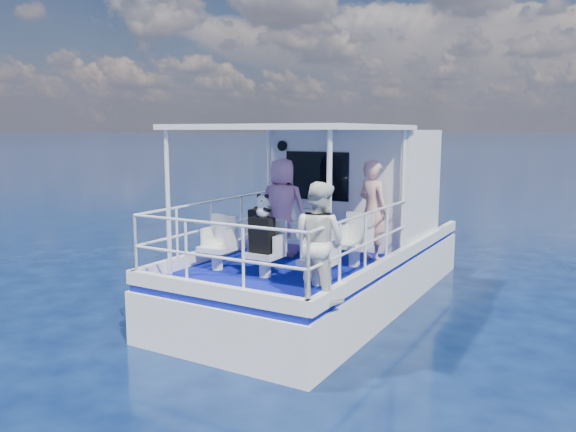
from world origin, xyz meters
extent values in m
plane|color=#071336|center=(0.00, 0.00, 0.00)|extent=(2000.00, 2000.00, 0.00)
cube|color=white|center=(0.00, 1.00, 0.00)|extent=(3.00, 7.00, 1.60)
cube|color=#080E79|center=(0.00, 1.00, 0.85)|extent=(2.90, 6.90, 0.10)
cube|color=white|center=(0.00, 2.30, 2.00)|extent=(2.85, 2.00, 2.20)
cube|color=white|center=(0.00, -0.20, 3.14)|extent=(3.00, 3.20, 0.08)
cylinder|color=white|center=(-1.35, -1.70, 2.00)|extent=(0.07, 0.07, 2.20)
cylinder|color=white|center=(1.35, -1.70, 2.00)|extent=(0.07, 0.07, 2.20)
cylinder|color=white|center=(-1.35, 1.20, 2.00)|extent=(0.07, 0.07, 2.20)
cylinder|color=white|center=(1.35, 1.20, 2.00)|extent=(0.07, 0.07, 2.20)
cube|color=silver|center=(-0.90, 0.20, 1.09)|extent=(0.48, 0.46, 0.38)
cube|color=silver|center=(0.00, 0.20, 1.09)|extent=(0.48, 0.46, 0.38)
cube|color=silver|center=(0.90, 0.20, 1.09)|extent=(0.48, 0.46, 0.38)
cube|color=silver|center=(-0.90, -1.10, 1.09)|extent=(0.48, 0.46, 0.38)
cube|color=silver|center=(0.00, -1.10, 1.09)|extent=(0.48, 0.46, 0.38)
cube|color=silver|center=(0.90, -1.10, 1.09)|extent=(0.48, 0.46, 0.38)
imported|color=pink|center=(-0.52, 0.29, 1.76)|extent=(0.73, 0.60, 1.72)
imported|color=#E6A094|center=(0.99, 0.75, 1.75)|extent=(0.74, 0.63, 1.71)
imported|color=silver|center=(1.25, -1.79, 1.68)|extent=(0.84, 0.70, 1.55)
cube|color=black|center=(-0.91, 0.13, 1.50)|extent=(0.33, 0.18, 0.43)
cube|color=black|center=(-0.02, -1.15, 1.55)|extent=(0.35, 0.20, 0.53)
cube|color=black|center=(-0.93, 0.13, 1.74)|extent=(0.09, 0.05, 0.05)
camera|label=1|loc=(4.43, -8.08, 3.08)|focal=35.00mm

